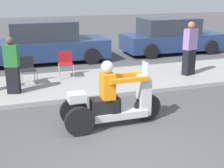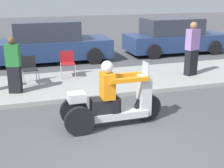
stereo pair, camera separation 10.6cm
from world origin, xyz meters
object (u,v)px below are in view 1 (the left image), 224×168
spectator_by_tree (12,67)px  folding_chair_curbside (65,61)px  spectator_near_curb (190,50)px  folding_chair_set_back (27,67)px  parked_car_lot_left (48,43)px  parked_car_lot_center (171,37)px  motorcycle_trike (112,102)px

spectator_by_tree → folding_chair_curbside: spectator_by_tree is taller
spectator_near_curb → folding_chair_curbside: 4.06m
spectator_by_tree → folding_chair_set_back: size_ratio=1.88×
parked_car_lot_left → parked_car_lot_center: (5.63, 0.13, -0.02)m
spectator_by_tree → parked_car_lot_center: (7.10, 4.17, -0.11)m
spectator_by_tree → parked_car_lot_center: size_ratio=0.34×
motorcycle_trike → spectator_near_curb: bearing=37.3°
folding_chair_set_back → parked_car_lot_center: 7.48m
spectator_near_curb → parked_car_lot_center: bearing=69.0°
motorcycle_trike → parked_car_lot_center: bearing=52.7°
folding_chair_set_back → parked_car_lot_center: (6.67, 3.38, 0.13)m
folding_chair_curbside → folding_chair_set_back: (-1.23, -0.42, 0.00)m
folding_chair_curbside → parked_car_lot_center: (5.44, 2.96, 0.13)m
spectator_by_tree → folding_chair_curbside: size_ratio=1.88×
folding_chair_set_back → motorcycle_trike: bearing=-65.7°
folding_chair_set_back → parked_car_lot_left: (1.04, 3.25, 0.15)m
folding_chair_set_back → parked_car_lot_left: size_ratio=0.18×
parked_car_lot_left → parked_car_lot_center: 5.63m
spectator_near_curb → parked_car_lot_center: 4.31m
spectator_near_curb → folding_chair_curbside: bearing=164.9°
folding_chair_curbside → parked_car_lot_left: bearing=93.8°
motorcycle_trike → parked_car_lot_center: parked_car_lot_center is taller
parked_car_lot_left → parked_car_lot_center: parked_car_lot_left is taller
parked_car_lot_left → folding_chair_curbside: bearing=-86.2°
folding_chair_curbside → spectator_near_curb: bearing=-15.1°
motorcycle_trike → folding_chair_set_back: size_ratio=2.73×
spectator_near_curb → parked_car_lot_left: bearing=136.5°
motorcycle_trike → spectator_near_curb: (3.61, 2.75, 0.44)m
motorcycle_trike → parked_car_lot_left: bearing=94.2°
folding_chair_set_back → parked_car_lot_left: parked_car_lot_left is taller
motorcycle_trike → spectator_near_curb: 4.55m
spectator_near_curb → parked_car_lot_left: size_ratio=0.38×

